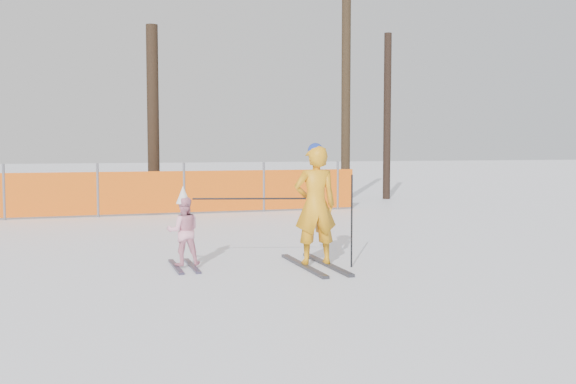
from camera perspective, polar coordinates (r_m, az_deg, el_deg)
name	(u,v)px	position (r m, az deg, el deg)	size (l,w,h in m)	color
ground	(300,270)	(8.55, 1.04, -6.92)	(120.00, 120.00, 0.00)	white
adult	(315,206)	(8.68, 2.44, -1.22)	(0.61, 1.70, 1.68)	black
child	(184,230)	(8.75, -9.27, -3.39)	(0.47, 1.05, 1.11)	black
ski_poles	(296,209)	(8.64, 0.68, -1.50)	(2.06, 0.67, 1.25)	black
safety_fence	(61,194)	(15.50, -19.55, -0.17)	(14.44, 0.06, 1.25)	#595960
tree_trunks	(292,99)	(18.82, 0.37, 8.24)	(7.54, 1.09, 7.45)	#2F2215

